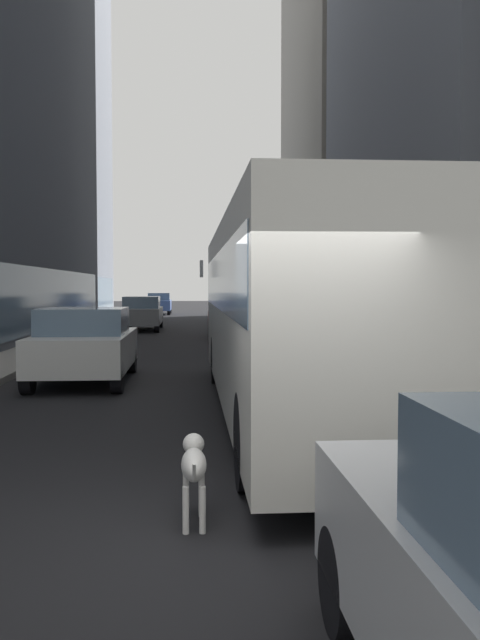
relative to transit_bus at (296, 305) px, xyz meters
name	(u,v)px	position (x,y,z in m)	size (l,w,h in m)	color
ground_plane	(198,322)	(-1.20, 29.54, -1.78)	(120.00, 120.00, 0.00)	black
sidewalk_left	(102,321)	(-6.90, 29.54, -1.70)	(2.40, 110.00, 0.15)	gray
sidewalk_right	(292,320)	(4.50, 29.54, -1.70)	(2.40, 110.00, 0.15)	#ADA89E
building_left_far	(33,38)	(-13.10, 40.40, 18.52)	(9.70, 15.38, 40.60)	slate
building_right_far	(375,88)	(10.70, 34.01, 13.60)	(10.44, 16.40, 30.77)	gray
transit_bus	(296,305)	(0.00, 0.00, 0.00)	(2.78, 11.53, 3.05)	silver
car_grey_wagon	(142,313)	(-4.00, 21.65, -0.95)	(1.80, 4.75, 1.62)	slate
car_red_coupe	(233,318)	(0.00, 16.16, -0.95)	(1.87, 4.22, 1.62)	red
car_white_van	(85,345)	(-4.00, 3.82, -0.95)	(1.92, 4.10, 1.62)	silver
car_blue_hatchback	(159,304)	(-4.00, 40.45, -0.96)	(1.73, 3.96, 1.62)	#4C6BB7
dalmatian_dog	(194,465)	(-1.71, -5.06, -1.26)	(0.22, 0.96, 0.72)	white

